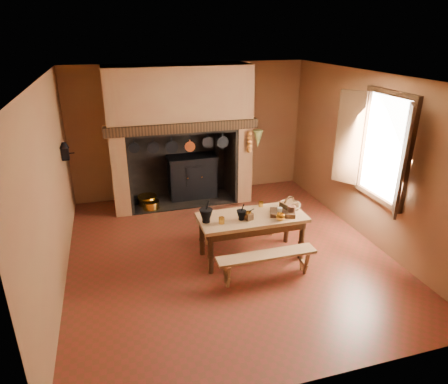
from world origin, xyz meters
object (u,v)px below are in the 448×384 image
iron_range (192,176)px  wicker_basket (289,206)px  bench_front (267,260)px  mixing_bowl (290,206)px  work_table (252,222)px  coffee_grinder (249,216)px

iron_range → wicker_basket: (1.02, -2.64, 0.32)m
bench_front → wicker_basket: wicker_basket is taller
iron_range → mixing_bowl: size_ratio=4.89×
iron_range → work_table: iron_range is taller
work_table → wicker_basket: (0.64, 0.04, 0.19)m
work_table → iron_range: bearing=98.1°
bench_front → wicker_basket: bearing=47.1°
iron_range → bench_front: size_ratio=1.08×
iron_range → coffee_grinder: (0.29, -2.79, 0.30)m
iron_range → work_table: bearing=-81.9°
coffee_grinder → work_table: bearing=29.7°
bench_front → coffee_grinder: 0.73m
mixing_bowl → wicker_basket: wicker_basket is taller
iron_range → coffee_grinder: size_ratio=9.43×
iron_range → mixing_bowl: (1.07, -2.59, 0.28)m
coffee_grinder → wicker_basket: (0.73, 0.15, 0.02)m
work_table → mixing_bowl: bearing=7.5°
work_table → wicker_basket: 0.67m
bench_front → work_table: bearing=90.0°
iron_range → bench_front: (0.38, -3.33, -0.17)m
work_table → coffee_grinder: coffee_grinder is taller
bench_front → wicker_basket: size_ratio=5.00×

